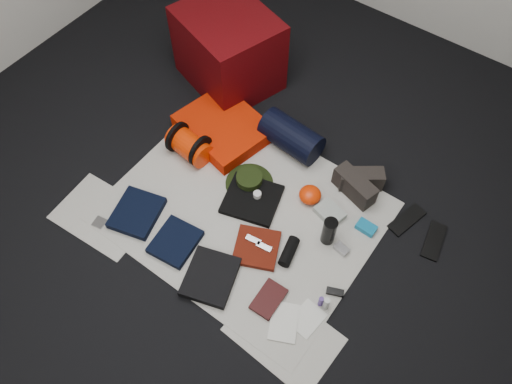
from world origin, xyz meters
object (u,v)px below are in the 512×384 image
Objects in this scene: compact_camera at (341,249)px; paperback_book at (269,299)px; stuff_sack at (189,146)px; water_bottle at (329,231)px; navy_duffel at (291,136)px; red_cabinet at (229,50)px; sleeping_pad at (224,127)px.

compact_camera reaches higher than paperback_book.
water_bottle reaches higher than stuff_sack.
stuff_sack is 0.71× the size of navy_duffel.
red_cabinet is 3.18× the size of water_bottle.
sleeping_pad is (0.29, -0.45, -0.22)m from red_cabinet.
stuff_sack is 1.17m from paperback_book.
navy_duffel is 0.74m from water_bottle.
compact_camera is (0.69, -0.48, -0.09)m from navy_duffel.
stuff_sack is at bearing 150.20° from paperback_book.
stuff_sack is 1.40× the size of water_bottle.
sleeping_pad is at bearing -154.34° from navy_duffel.
sleeping_pad is 1.39× the size of navy_duffel.
red_cabinet is 2.27× the size of stuff_sack.
stuff_sack is at bearing -103.87° from sleeping_pad.
stuff_sack is 1.10m from water_bottle.
navy_duffel is (0.52, 0.45, 0.02)m from stuff_sack.
compact_camera is (1.43, -0.76, -0.25)m from red_cabinet.
navy_duffel is at bearing 20.87° from sleeping_pad.
sleeping_pad is 1.18m from compact_camera.
paperback_book is (-0.17, -0.51, -0.00)m from compact_camera.
sleeping_pad is 0.29m from stuff_sack.
red_cabinet is 1.80m from paperback_book.
compact_camera is at bearing -1.14° from stuff_sack.
red_cabinet is 7.46× the size of compact_camera.
red_cabinet is 1.52m from water_bottle.
stuff_sack is at bearing -55.43° from red_cabinet.
navy_duffel is at bearing 141.42° from water_bottle.
red_cabinet reaches higher than navy_duffel.
red_cabinet reaches higher than stuff_sack.
stuff_sack reaches higher than paperback_book.
red_cabinet reaches higher than compact_camera.
red_cabinet is at bearing 150.60° from water_bottle.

